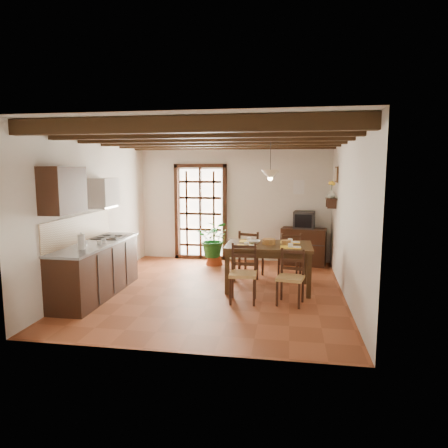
% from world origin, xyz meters
% --- Properties ---
extents(ground_plane, '(5.00, 5.00, 0.00)m').
position_xyz_m(ground_plane, '(0.00, 0.00, 0.00)').
color(ground_plane, brown).
extents(room_shell, '(4.52, 5.02, 2.81)m').
position_xyz_m(room_shell, '(0.00, 0.00, 1.82)').
color(room_shell, silver).
rests_on(room_shell, ground_plane).
extents(ceiling_beams, '(4.50, 4.34, 0.20)m').
position_xyz_m(ceiling_beams, '(0.00, 0.00, 2.69)').
color(ceiling_beams, black).
rests_on(ceiling_beams, room_shell).
extents(french_door, '(1.26, 0.11, 2.32)m').
position_xyz_m(french_door, '(-0.80, 2.45, 1.18)').
color(french_door, white).
rests_on(french_door, ground_plane).
extents(kitchen_counter, '(0.64, 2.25, 1.38)m').
position_xyz_m(kitchen_counter, '(-1.96, -0.60, 0.47)').
color(kitchen_counter, black).
rests_on(kitchen_counter, ground_plane).
extents(upper_cabinet, '(0.35, 0.80, 0.70)m').
position_xyz_m(upper_cabinet, '(-2.08, -1.30, 1.85)').
color(upper_cabinet, black).
rests_on(upper_cabinet, room_shell).
extents(range_hood, '(0.38, 0.60, 0.54)m').
position_xyz_m(range_hood, '(-2.05, -0.05, 1.73)').
color(range_hood, white).
rests_on(range_hood, room_shell).
extents(counter_items, '(0.50, 1.43, 0.25)m').
position_xyz_m(counter_items, '(-1.95, -0.51, 0.96)').
color(counter_items, black).
rests_on(counter_items, kitchen_counter).
extents(dining_table, '(1.53, 0.99, 0.82)m').
position_xyz_m(dining_table, '(0.94, 0.24, 0.72)').
color(dining_table, '#392512').
rests_on(dining_table, ground_plane).
extents(chair_near_left, '(0.46, 0.44, 0.95)m').
position_xyz_m(chair_near_left, '(0.57, -0.54, 0.30)').
color(chair_near_left, tan).
rests_on(chair_near_left, ground_plane).
extents(chair_near_right, '(0.47, 0.46, 0.88)m').
position_xyz_m(chair_near_right, '(1.33, -0.54, 0.28)').
color(chair_near_right, tan).
rests_on(chair_near_right, ground_plane).
extents(chair_far_left, '(0.52, 0.51, 0.95)m').
position_xyz_m(chair_far_left, '(0.55, 1.01, 0.30)').
color(chair_far_left, tan).
rests_on(chair_far_left, ground_plane).
extents(chair_far_right, '(0.50, 0.48, 0.93)m').
position_xyz_m(chair_far_right, '(1.32, 1.02, 0.29)').
color(chair_far_right, tan).
rests_on(chair_far_right, ground_plane).
extents(table_setting, '(1.11, 0.74, 0.10)m').
position_xyz_m(table_setting, '(0.94, 0.24, 0.93)').
color(table_setting, yellow).
rests_on(table_setting, dining_table).
extents(table_bowl, '(0.26, 0.26, 0.05)m').
position_xyz_m(table_bowl, '(0.67, 0.29, 0.85)').
color(table_bowl, white).
rests_on(table_bowl, dining_table).
extents(sideboard, '(1.04, 0.60, 0.84)m').
position_xyz_m(sideboard, '(1.63, 2.23, 0.42)').
color(sideboard, black).
rests_on(sideboard, ground_plane).
extents(crt_tv, '(0.50, 0.47, 0.39)m').
position_xyz_m(crt_tv, '(1.63, 2.22, 1.03)').
color(crt_tv, black).
rests_on(crt_tv, sideboard).
extents(fuse_box, '(0.25, 0.03, 0.32)m').
position_xyz_m(fuse_box, '(1.50, 2.48, 1.75)').
color(fuse_box, white).
rests_on(fuse_box, room_shell).
extents(plant_pot, '(0.39, 0.39, 0.24)m').
position_xyz_m(plant_pot, '(-0.37, 1.89, 0.11)').
color(plant_pot, maroon).
rests_on(plant_pot, ground_plane).
extents(potted_plant, '(1.96, 1.69, 2.14)m').
position_xyz_m(potted_plant, '(-0.37, 1.89, 0.57)').
color(potted_plant, '#144C19').
rests_on(potted_plant, ground_plane).
extents(wall_shelf, '(0.20, 0.42, 0.20)m').
position_xyz_m(wall_shelf, '(2.14, 1.60, 1.51)').
color(wall_shelf, black).
rests_on(wall_shelf, room_shell).
extents(shelf_vase, '(0.15, 0.15, 0.15)m').
position_xyz_m(shelf_vase, '(2.14, 1.60, 1.65)').
color(shelf_vase, '#B2BFB2').
rests_on(shelf_vase, wall_shelf).
extents(shelf_flowers, '(0.14, 0.14, 0.36)m').
position_xyz_m(shelf_flowers, '(2.14, 1.60, 1.86)').
color(shelf_flowers, yellow).
rests_on(shelf_flowers, shelf_vase).
extents(framed_picture, '(0.03, 0.32, 0.32)m').
position_xyz_m(framed_picture, '(2.22, 1.60, 2.05)').
color(framed_picture, brown).
rests_on(framed_picture, room_shell).
extents(pendant_lamp, '(0.36, 0.36, 0.84)m').
position_xyz_m(pendant_lamp, '(0.94, 0.34, 2.08)').
color(pendant_lamp, black).
rests_on(pendant_lamp, room_shell).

